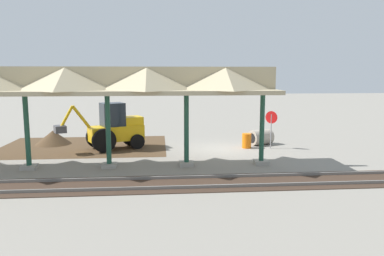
{
  "coord_description": "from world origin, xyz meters",
  "views": [
    {
      "loc": [
        3.73,
        21.96,
        4.6
      ],
      "look_at": [
        1.95,
        1.71,
        1.6
      ],
      "focal_mm": 35.0,
      "sensor_mm": 36.0,
      "label": 1
    }
  ],
  "objects_px": {
    "traffic_barrel": "(247,141)",
    "backhoe": "(114,128)",
    "stop_sign": "(271,122)",
    "concrete_pipe": "(261,137)"
  },
  "relations": [
    {
      "from": "stop_sign",
      "to": "concrete_pipe",
      "type": "bearing_deg",
      "value": -76.33
    },
    {
      "from": "backhoe",
      "to": "traffic_barrel",
      "type": "relative_size",
      "value": 5.72
    },
    {
      "from": "stop_sign",
      "to": "backhoe",
      "type": "xyz_separation_m",
      "value": [
        9.57,
        -0.69,
        -0.39
      ]
    },
    {
      "from": "backhoe",
      "to": "concrete_pipe",
      "type": "relative_size",
      "value": 3.0
    },
    {
      "from": "backhoe",
      "to": "traffic_barrel",
      "type": "bearing_deg",
      "value": 176.87
    },
    {
      "from": "traffic_barrel",
      "to": "backhoe",
      "type": "bearing_deg",
      "value": -3.13
    },
    {
      "from": "backhoe",
      "to": "traffic_barrel",
      "type": "xyz_separation_m",
      "value": [
        -8.12,
        0.44,
        -0.82
      ]
    },
    {
      "from": "stop_sign",
      "to": "backhoe",
      "type": "bearing_deg",
      "value": -4.11
    },
    {
      "from": "concrete_pipe",
      "to": "traffic_barrel",
      "type": "bearing_deg",
      "value": 40.1
    },
    {
      "from": "traffic_barrel",
      "to": "stop_sign",
      "type": "bearing_deg",
      "value": 170.46
    }
  ]
}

